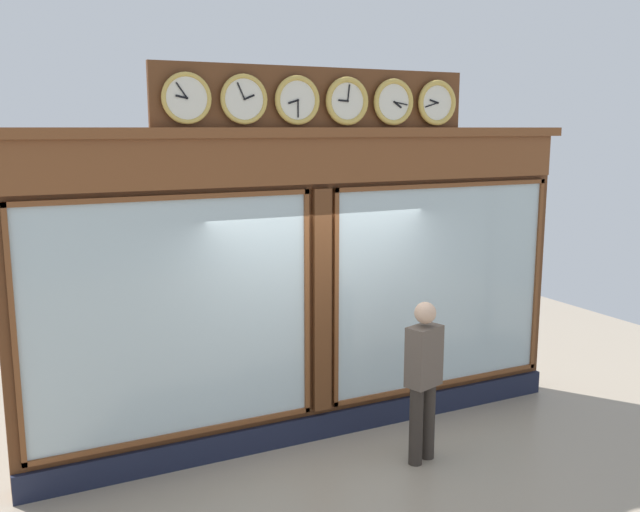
{
  "coord_description": "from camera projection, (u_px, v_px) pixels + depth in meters",
  "views": [
    {
      "loc": [
        3.23,
        6.53,
        3.39
      ],
      "look_at": [
        0.0,
        0.0,
        2.05
      ],
      "focal_mm": 39.25,
      "sensor_mm": 36.0,
      "label": 1
    }
  ],
  "objects": [
    {
      "name": "shop_facade",
      "position": [
        315.0,
        281.0,
        7.57
      ],
      "size": [
        6.42,
        0.42,
        4.0
      ],
      "color": "#5B3319",
      "rests_on": "ground_plane"
    },
    {
      "name": "pedestrian",
      "position": [
        424.0,
        375.0,
        7.07
      ],
      "size": [
        0.41,
        0.32,
        1.69
      ],
      "color": "#312A24",
      "rests_on": "ground_plane"
    }
  ]
}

